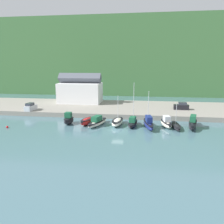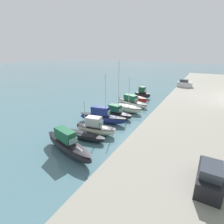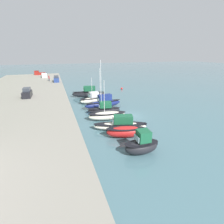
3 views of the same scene
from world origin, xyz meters
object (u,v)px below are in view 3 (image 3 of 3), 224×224
moored_boat_6 (93,99)px  moored_boat_7 (94,98)px  mooring_buoy_0 (122,89)px  moored_boat_4 (104,109)px  pickup_truck_1 (44,75)px  moored_boat_0 (142,145)px  moored_boat_5 (103,103)px  pickup_truck_0 (39,73)px  person_on_quay (49,78)px  parked_car_1 (27,93)px  parked_car_0 (56,79)px  moored_boat_8 (88,93)px  moored_boat_2 (121,125)px  moored_boat_1 (126,132)px  moored_boat_3 (107,115)px

moored_boat_6 → moored_boat_7: moored_boat_7 is taller
mooring_buoy_0 → moored_boat_6: bearing=135.6°
moored_boat_4 → moored_boat_6: 7.63m
pickup_truck_1 → mooring_buoy_0: (-28.13, -24.00, -1.76)m
moored_boat_0 → moored_boat_6: size_ratio=0.66×
moored_boat_5 → moored_boat_7: 6.22m
moored_boat_7 → pickup_truck_0: (47.94, 15.18, 1.56)m
moored_boat_5 → person_on_quay: moored_boat_5 is taller
moored_boat_6 → mooring_buoy_0: 17.34m
parked_car_1 → moored_boat_0: bearing=119.9°
moored_boat_5 → parked_car_0: bearing=7.0°
moored_boat_0 → person_on_quay: (52.31, 10.54, 1.27)m
moored_boat_0 → mooring_buoy_0: 37.13m
parked_car_1 → moored_boat_4: bearing=140.5°
moored_boat_7 → mooring_buoy_0: 15.33m
parked_car_0 → mooring_buoy_0: (-14.40, -19.42, -1.86)m
moored_boat_0 → moored_boat_5: 18.87m
moored_boat_8 → parked_car_0: parked_car_0 is taller
moored_boat_2 → parked_car_1: parked_car_1 is taller
moored_boat_8 → parked_car_0: 22.23m
pickup_truck_0 → mooring_buoy_0: pickup_truck_0 is taller
person_on_quay → mooring_buoy_0: 27.81m
moored_boat_8 → person_on_quay: person_on_quay is taller
moored_boat_1 → pickup_truck_1: bearing=25.5°
moored_boat_3 → moored_boat_5: 7.29m
moored_boat_5 → parked_car_1: (9.78, 15.94, 1.13)m
moored_boat_2 → parked_car_0: size_ratio=2.02×
moored_boat_1 → moored_boat_3: moored_boat_3 is taller
moored_boat_7 → pickup_truck_0: moored_boat_7 is taller
moored_boat_6 → moored_boat_4: bearing=173.8°
pickup_truck_1 → moored_boat_4: bearing=99.8°
moored_boat_2 → moored_boat_4: 8.31m
moored_boat_4 → moored_boat_7: moored_boat_4 is taller
moored_boat_0 → moored_boat_3: 11.72m
pickup_truck_1 → moored_boat_1: bearing=97.2°
moored_boat_3 → pickup_truck_0: (61.27, 14.48, 1.31)m
person_on_quay → mooring_buoy_0: bearing=-127.7°
moored_boat_6 → person_on_quay: (29.36, 9.82, 1.40)m
moored_boat_0 → moored_boat_3: (11.70, 0.66, -0.32)m
moored_boat_2 → parked_car_0: (42.70, 8.17, 1.36)m
parked_car_0 → mooring_buoy_0: size_ratio=6.78×
moored_boat_2 → pickup_truck_1: (56.44, 12.74, 1.26)m
pickup_truck_1 → moored_boat_6: bearing=101.6°
person_on_quay → pickup_truck_0: bearing=12.5°
moored_boat_1 → pickup_truck_1: size_ratio=1.17×
moored_boat_4 → person_on_quay: bearing=24.2°
moored_boat_5 → moored_boat_8: 10.01m
moored_boat_7 → moored_boat_3: bearing=174.6°
moored_boat_3 → parked_car_0: moored_boat_3 is taller
moored_boat_8 → moored_boat_1: bearing=-163.2°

